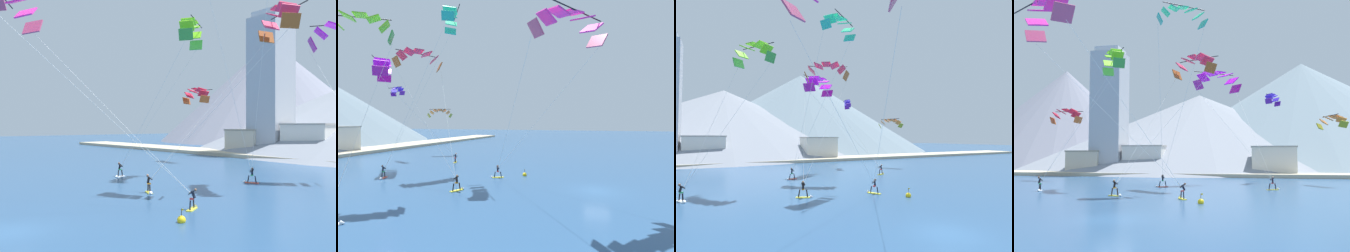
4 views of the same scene
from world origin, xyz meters
TOP-DOWN VIEW (x-y plane):
  - ground_plane at (0.00, 0.00)m, footprint 400.00×400.00m
  - kitesurfer_near_lead at (2.41, 12.22)m, footprint 1.19×1.72m
  - kitesurfer_near_trail at (-15.72, 17.13)m, footprint 1.07×1.75m
  - kitesurfer_far_left at (-2.92, 25.52)m, footprint 1.76×1.01m
  - kitesurfer_far_right at (-4.81, 13.55)m, footprint 1.75×1.08m
  - parafoil_kite_near_lead at (-6.46, 2.11)m, footprint 12.40×12.87m
  - parafoil_kite_near_trail at (-8.75, 22.30)m, footprint 9.27×7.84m
  - parafoil_kite_far_right at (1.86, 23.72)m, footprint 10.06×12.34m
  - parafoil_kite_distant_high_outer at (-22.78, 36.57)m, footprint 5.90×2.51m
  - race_marker_buoy at (4.68, 9.06)m, footprint 0.56×0.56m
  - shore_building_harbour_front at (-27.90, 56.75)m, footprint 7.86×7.02m
  - shore_building_quay_east at (-14.52, 57.16)m, footprint 9.25×4.96m
  - highrise_tower at (-23.04, 57.64)m, footprint 7.00×7.00m
  - mountain_peak_west_ridge at (-66.49, 119.13)m, footprint 87.75×87.75m

SIDE VIEW (x-z plane):
  - ground_plane at x=0.00m, z-range 0.00..0.00m
  - race_marker_buoy at x=4.68m, z-range -0.35..0.67m
  - kitesurfer_near_lead at x=2.41m, z-range -0.37..1.29m
  - kitesurfer_far_left at x=-2.92m, z-range -0.37..1.37m
  - kitesurfer_far_right at x=-4.81m, z-range -0.36..1.43m
  - kitesurfer_near_trail at x=-15.72m, z-range -0.35..1.47m
  - shore_building_harbour_front at x=-27.90m, z-range 0.01..5.37m
  - shore_building_quay_east at x=-14.52m, z-range 0.01..6.53m
  - parafoil_kite_distant_high_outer at x=-22.78m, z-range 10.03..12.67m
  - highrise_tower at x=-23.04m, z-range -0.21..28.94m
  - parafoil_kite_near_lead at x=-6.46m, z-range 7.70..22.74m
  - parafoil_kite_far_right at x=1.86m, z-range 8.16..24.10m
  - parafoil_kite_near_trail at x=-8.75m, z-range 8.57..25.12m
  - mountain_peak_west_ridge at x=-66.49m, z-range 0.00..39.56m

